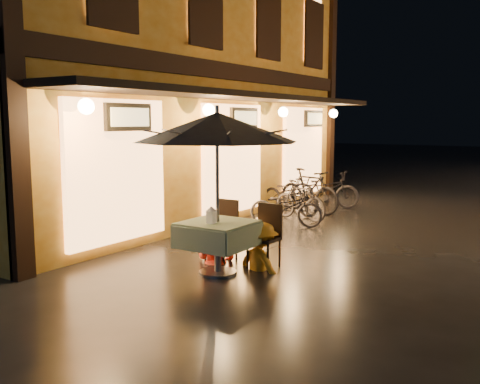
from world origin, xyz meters
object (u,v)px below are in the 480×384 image
Objects in this scene: person_orange at (216,216)px; person_yellow at (261,223)px; patio_umbrella at (217,127)px; bicycle_0 at (286,207)px; cafe_table at (218,235)px; table_lantern at (211,214)px.

person_orange is 1.03× the size of person_yellow.
patio_umbrella reaches higher than person_yellow.
bicycle_0 is (-1.26, 3.15, -0.29)m from person_yellow.
patio_umbrella is 1.55× the size of bicycle_0.
table_lantern is (0.00, -0.15, 0.33)m from cafe_table.
patio_umbrella reaches higher than cafe_table.
table_lantern is 0.18× the size of person_yellow.
person_orange is at bearing 127.57° from patio_umbrella.
person_orange is at bearing 17.40° from person_yellow.
cafe_table is 0.72m from person_orange.
cafe_table is at bearing 180.00° from patio_umbrella.
person_orange is at bearing 127.57° from cafe_table.
person_orange is (-0.43, 0.56, -1.42)m from patio_umbrella.
person_yellow reaches higher than table_lantern.
patio_umbrella reaches higher than table_lantern.
patio_umbrella is 1.60m from person_yellow.
bicycle_0 is at bearing -51.51° from person_yellow.
person_yellow is (0.83, 0.01, -0.02)m from person_orange.
person_orange is 0.83m from person_yellow.
person_yellow reaches higher than bicycle_0.
patio_umbrella is at bearing 90.00° from table_lantern.
person_yellow is at bearing 178.08° from person_orange.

